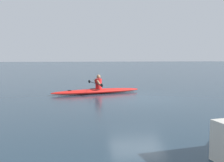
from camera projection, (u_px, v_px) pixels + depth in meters
name	position (u px, v px, depth m)	size (l,w,h in m)	color
ground_plane	(137.00, 98.00, 12.38)	(160.00, 160.00, 0.00)	#233847
kayak	(97.00, 91.00, 13.93)	(4.88, 1.88, 0.25)	red
kayaker	(98.00, 83.00, 13.92)	(0.69, 2.39, 0.75)	red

